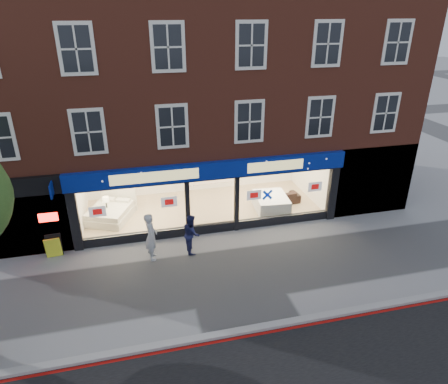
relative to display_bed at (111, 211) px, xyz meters
name	(u,v)px	position (x,y,z in m)	size (l,w,h in m)	color
ground	(230,273)	(4.25, -5.25, -0.43)	(120.00, 120.00, 0.00)	gray
kerb_line	(257,335)	(4.25, -8.35, -0.43)	(60.00, 0.10, 0.01)	#8C0A07
kerb_stone	(255,328)	(4.25, -8.15, -0.37)	(60.00, 0.25, 0.12)	gray
showroom_floor	(203,209)	(4.25, 0.00, -0.38)	(11.00, 4.50, 0.10)	tan
building	(192,61)	(4.23, 1.68, 6.24)	(19.00, 8.26, 10.30)	brown
display_bed	(111,211)	(0.00, 0.00, 0.00)	(2.40, 2.59, 1.18)	silver
bedside_table	(108,214)	(-0.15, -0.10, -0.06)	(0.45, 0.45, 0.55)	brown
mattress_stack	(271,203)	(7.33, -0.98, 0.03)	(1.62, 1.96, 0.72)	silver
sofa	(279,198)	(7.95, -0.39, -0.03)	(2.04, 0.80, 0.60)	black
a_board	(54,246)	(-2.12, -2.55, 0.02)	(0.59, 0.38, 0.91)	yellow
pedestrian_grey	(151,236)	(1.58, -3.55, 0.52)	(0.70, 0.46, 1.91)	#B0B3B8
pedestrian_blue	(191,234)	(3.13, -3.44, 0.37)	(0.78, 0.61, 1.60)	#181B45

